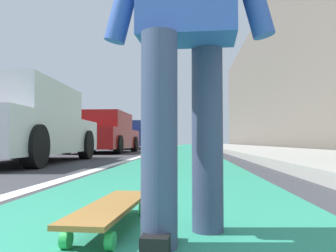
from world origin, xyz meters
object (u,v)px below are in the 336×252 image
object	(u,v)px
skater_person	(186,14)
parked_car_end	(146,137)
skateboard	(111,209)
parked_car_near	(23,125)
parked_car_far	(132,136)
parked_car_mid	(104,134)
traffic_light	(167,108)

from	to	relation	value
skater_person	parked_car_end	size ratio (longest dim) A/B	0.36
skateboard	skater_person	bearing A→B (deg)	-113.30
skater_person	parked_car_near	bearing A→B (deg)	32.88
parked_car_far	parked_car_near	bearing A→B (deg)	179.86
skater_person	parked_car_end	distance (m)	22.64
skater_person	parked_car_mid	xyz separation A→B (m)	(10.94, 3.15, -0.24)
parked_car_end	traffic_light	size ratio (longest dim) A/B	1.06
skateboard	parked_car_mid	bearing A→B (deg)	14.58
parked_car_mid	parked_car_far	xyz separation A→B (m)	(5.91, -0.04, 0.02)
skateboard	parked_car_near	distance (m)	5.52
skater_person	parked_car_mid	size ratio (longest dim) A/B	0.36
parked_car_near	parked_car_mid	size ratio (longest dim) A/B	1.01
skateboard	parked_car_end	xyz separation A→B (m)	(22.28, 2.76, 0.62)
parked_car_mid	skateboard	bearing A→B (deg)	-165.42
parked_car_far	traffic_light	xyz separation A→B (m)	(7.16, -1.39, 2.23)
parked_car_far	parked_car_end	world-z (taller)	parked_car_far
traffic_light	parked_car_near	bearing A→B (deg)	175.75
skater_person	parked_car_near	distance (m)	5.80
parked_car_near	parked_car_end	world-z (taller)	parked_car_near
parked_car_near	parked_car_end	distance (m)	17.56
skateboard	parked_car_mid	xyz separation A→B (m)	(10.79, 2.81, 0.61)
parked_car_far	skateboard	bearing A→B (deg)	-170.58
parked_car_mid	parked_car_far	world-z (taller)	parked_car_far
parked_car_mid	skater_person	bearing A→B (deg)	-163.93
parked_car_near	parked_car_far	bearing A→B (deg)	-0.14
parked_car_near	skateboard	bearing A→B (deg)	-149.31
skateboard	parked_car_far	bearing A→B (deg)	9.42
parked_car_far	parked_car_end	xyz separation A→B (m)	(5.58, -0.01, -0.00)
parked_car_near	parked_car_end	size ratio (longest dim) A/B	1.02
parked_car_end	parked_car_mid	bearing A→B (deg)	179.78
parked_car_mid	traffic_light	world-z (taller)	traffic_light
parked_car_far	parked_car_end	bearing A→B (deg)	-0.09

